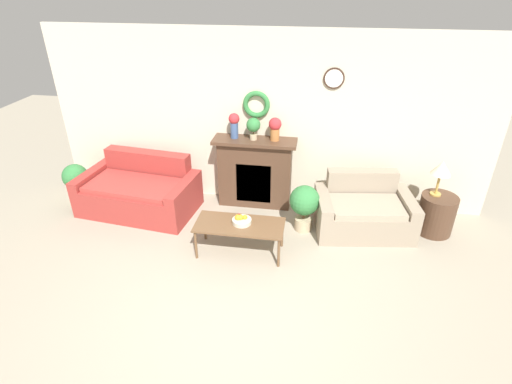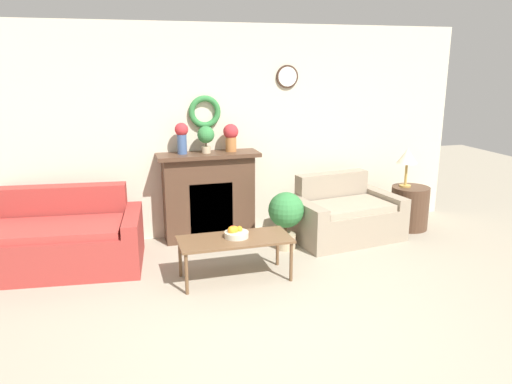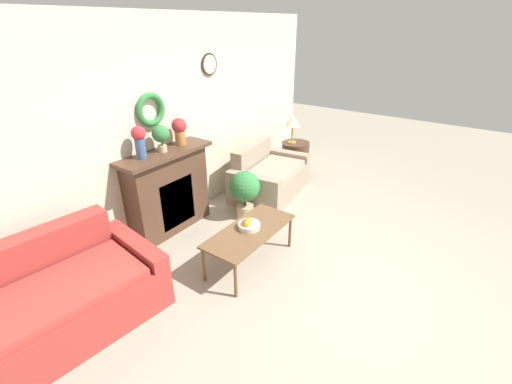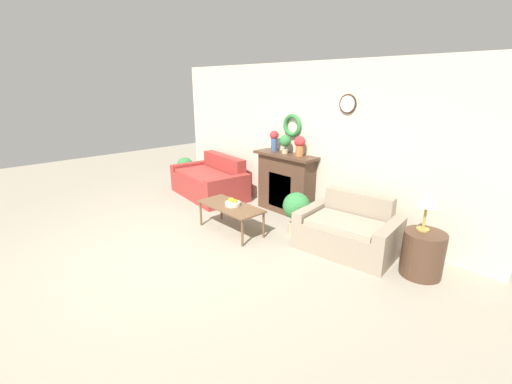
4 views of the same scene
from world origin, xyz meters
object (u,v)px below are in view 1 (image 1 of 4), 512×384
at_px(loveseat_right, 363,212).
at_px(potted_plant_floor_by_couch, 76,180).
at_px(potted_plant_floor_by_loveseat, 304,203).
at_px(fireplace, 255,172).
at_px(coffee_table, 240,227).
at_px(side_table_by_loveseat, 436,214).
at_px(vase_on_mantel_left, 234,124).
at_px(potted_plant_on_mantel, 253,126).
at_px(couch_left, 140,192).
at_px(fruit_bowl, 241,220).
at_px(vase_on_mantel_right, 275,127).
at_px(table_lamp, 442,169).

bearing_deg(loveseat_right, potted_plant_floor_by_couch, 171.04).
height_order(loveseat_right, potted_plant_floor_by_loveseat, loveseat_right).
height_order(fireplace, coffee_table, fireplace).
distance_m(side_table_by_loveseat, potted_plant_floor_by_couch, 5.59).
relative_size(vase_on_mantel_left, potted_plant_on_mantel, 1.15).
bearing_deg(fireplace, potted_plant_on_mantel, -145.57).
height_order(couch_left, side_table_by_loveseat, couch_left).
xyz_separation_m(couch_left, loveseat_right, (3.45, -0.02, -0.02)).
bearing_deg(fruit_bowl, potted_plant_floor_by_loveseat, 39.41).
relative_size(side_table_by_loveseat, potted_plant_floor_by_loveseat, 0.82).
bearing_deg(loveseat_right, coffee_table, -160.98).
bearing_deg(loveseat_right, potted_plant_on_mantel, 156.90).
distance_m(side_table_by_loveseat, potted_plant_on_mantel, 2.95).
bearing_deg(vase_on_mantel_right, loveseat_right, -19.25).
height_order(fruit_bowl, side_table_by_loveseat, side_table_by_loveseat).
bearing_deg(table_lamp, side_table_by_loveseat, -38.66).
bearing_deg(table_lamp, vase_on_mantel_left, 173.33).
distance_m(potted_plant_on_mantel, potted_plant_floor_by_couch, 3.03).
height_order(table_lamp, potted_plant_floor_by_couch, table_lamp).
bearing_deg(potted_plant_floor_by_couch, side_table_by_loveseat, 0.01).
bearing_deg(vase_on_mantel_left, fruit_bowl, -75.22).
relative_size(coffee_table, potted_plant_floor_by_couch, 1.78).
relative_size(side_table_by_loveseat, potted_plant_on_mantel, 1.74).
xyz_separation_m(fireplace, loveseat_right, (1.68, -0.48, -0.28)).
bearing_deg(potted_plant_floor_by_couch, couch_left, -3.21).
xyz_separation_m(loveseat_right, coffee_table, (-1.67, -0.85, 0.12)).
relative_size(fireplace, coffee_table, 1.09).
relative_size(couch_left, fruit_bowl, 7.35).
distance_m(loveseat_right, potted_plant_on_mantel, 2.05).
height_order(loveseat_right, potted_plant_on_mantel, potted_plant_on_mantel).
xyz_separation_m(fruit_bowl, vase_on_mantel_right, (0.28, 1.30, 0.83)).
distance_m(fruit_bowl, potted_plant_floor_by_couch, 3.04).
height_order(couch_left, vase_on_mantel_left, vase_on_mantel_left).
height_order(side_table_by_loveseat, potted_plant_floor_by_couch, potted_plant_floor_by_couch).
distance_m(fireplace, potted_plant_floor_by_loveseat, 1.05).
height_order(coffee_table, vase_on_mantel_right, vase_on_mantel_right).
bearing_deg(couch_left, potted_plant_floor_by_couch, -176.53).
bearing_deg(potted_plant_floor_by_loveseat, table_lamp, 9.27).
distance_m(couch_left, potted_plant_floor_by_couch, 1.11).
height_order(loveseat_right, table_lamp, table_lamp).
height_order(fireplace, potted_plant_floor_by_loveseat, fireplace).
relative_size(fireplace, couch_left, 0.68).
bearing_deg(coffee_table, vase_on_mantel_left, 103.77).
distance_m(fireplace, loveseat_right, 1.77).
height_order(potted_plant_on_mantel, potted_plant_floor_by_loveseat, potted_plant_on_mantel).
bearing_deg(vase_on_mantel_right, coffee_table, -102.41).
distance_m(couch_left, fruit_bowl, 2.00).
bearing_deg(couch_left, fireplace, 21.05).
relative_size(fruit_bowl, vase_on_mantel_right, 0.73).
bearing_deg(potted_plant_floor_by_couch, potted_plant_floor_by_loveseat, -3.81).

